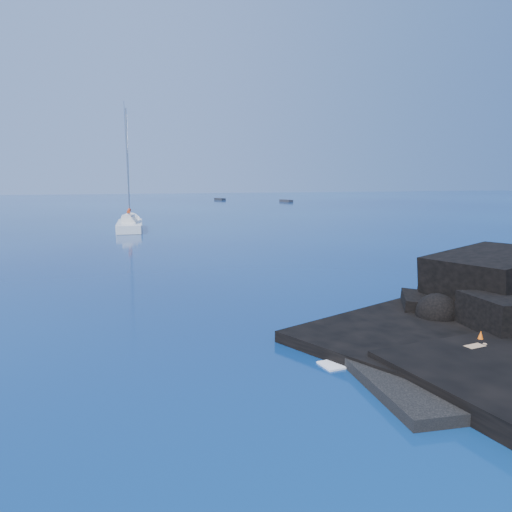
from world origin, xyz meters
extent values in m
plane|color=#040C3B|center=(0.00, 0.00, 0.00)|extent=(400.00, 400.00, 0.00)
cube|color=black|center=(4.50, 0.50, 0.00)|extent=(9.08, 6.86, 0.70)
cube|color=white|center=(4.87, 1.40, 0.38)|extent=(2.09, 1.21, 0.05)
cone|color=#FF5F0D|center=(5.61, 1.96, 0.64)|extent=(0.43, 0.43, 0.58)
cube|color=black|center=(28.46, 131.23, 0.00)|extent=(2.60, 4.64, 0.59)
cube|color=#27272C|center=(42.73, 114.47, 0.00)|extent=(2.36, 4.91, 0.63)
camera|label=1|loc=(-7.43, -11.88, 6.33)|focal=35.00mm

